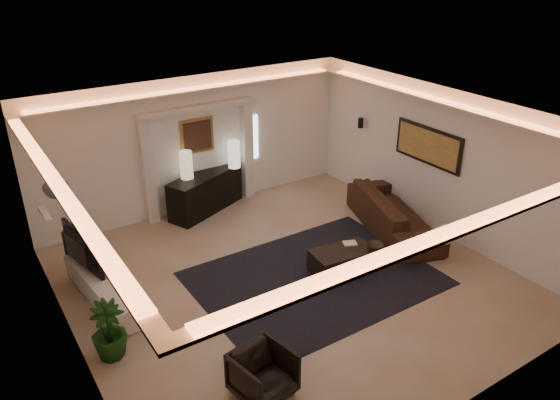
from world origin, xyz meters
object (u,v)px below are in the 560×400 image
console (206,193)px  sofa (394,213)px  armchair (263,374)px  coffee_table (342,260)px

console → sofa: 4.01m
console → sofa: bearing=-69.0°
sofa → console: bearing=63.1°
console → armchair: bearing=-131.3°
coffee_table → armchair: armchair is taller
sofa → armchair: (-4.51, -2.33, -0.06)m
coffee_table → armchair: bearing=-140.5°
console → armchair: size_ratio=2.53×
coffee_table → armchair: 3.20m
armchair → sofa: bearing=16.8°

